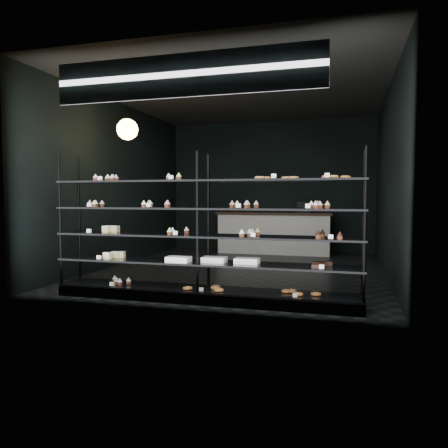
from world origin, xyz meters
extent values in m
cube|color=black|center=(0.00, 0.00, 0.01)|extent=(5.00, 6.00, 0.01)
cube|color=black|center=(0.00, 0.00, 3.20)|extent=(5.00, 6.00, 0.01)
cube|color=black|center=(0.00, 3.00, 1.60)|extent=(5.00, 0.01, 3.20)
cube|color=black|center=(0.00, -3.00, 1.60)|extent=(5.00, 0.01, 3.20)
cube|color=black|center=(-2.50, 0.00, 1.60)|extent=(0.01, 6.00, 3.20)
cube|color=black|center=(2.50, 0.00, 1.60)|extent=(0.01, 6.00, 3.20)
cube|color=black|center=(0.08, -2.45, 0.06)|extent=(4.00, 0.50, 0.12)
cylinder|color=black|center=(-1.89, -2.67, 0.99)|extent=(0.04, 0.04, 1.85)
cylinder|color=black|center=(-1.89, -2.23, 0.99)|extent=(0.04, 0.04, 1.85)
cylinder|color=black|center=(0.08, -2.67, 0.99)|extent=(0.04, 0.04, 1.85)
cylinder|color=black|center=(0.08, -2.23, 0.99)|extent=(0.04, 0.04, 1.85)
cylinder|color=black|center=(2.05, -2.67, 0.99)|extent=(0.04, 0.04, 1.85)
cylinder|color=black|center=(2.05, -2.23, 0.99)|extent=(0.04, 0.04, 1.85)
cube|color=black|center=(0.08, -2.45, 0.15)|extent=(4.00, 0.50, 0.03)
cube|color=black|center=(0.08, -2.45, 0.50)|extent=(4.00, 0.50, 0.02)
cube|color=black|center=(0.08, -2.45, 0.85)|extent=(4.00, 0.50, 0.02)
cube|color=black|center=(0.08, -2.45, 1.20)|extent=(4.00, 0.50, 0.02)
cube|color=black|center=(0.08, -2.45, 1.55)|extent=(4.00, 0.50, 0.02)
cube|color=white|center=(-1.32, -2.63, 1.59)|extent=(0.06, 0.04, 0.06)
cube|color=white|center=(-0.28, -2.63, 1.59)|extent=(0.06, 0.04, 0.06)
cube|color=white|center=(1.02, -2.63, 1.59)|extent=(0.06, 0.04, 0.06)
cube|color=white|center=(1.68, -2.63, 1.59)|extent=(0.06, 0.04, 0.06)
cube|color=white|center=(-1.46, -2.63, 1.24)|extent=(0.06, 0.04, 0.06)
cube|color=white|center=(-0.57, -2.63, 1.24)|extent=(0.05, 0.04, 0.06)
cube|color=white|center=(0.62, -2.63, 1.24)|extent=(0.05, 0.04, 0.06)
cube|color=white|center=(1.45, -2.63, 1.24)|extent=(0.06, 0.04, 0.06)
cube|color=white|center=(-1.42, -2.63, 0.89)|extent=(0.06, 0.04, 0.06)
cube|color=white|center=(-0.23, -2.63, 0.89)|extent=(0.06, 0.04, 0.06)
cube|color=white|center=(0.73, -2.63, 0.89)|extent=(0.05, 0.04, 0.06)
cube|color=white|center=(1.66, -2.63, 0.89)|extent=(0.06, 0.04, 0.06)
cube|color=white|center=(-1.33, -2.63, 0.54)|extent=(0.06, 0.04, 0.06)
cube|color=white|center=(1.54, -2.63, 0.54)|extent=(0.06, 0.04, 0.06)
cube|color=white|center=(-1.15, -2.63, 0.19)|extent=(0.06, 0.04, 0.06)
cube|color=white|center=(0.09, -2.63, 0.19)|extent=(0.05, 0.04, 0.06)
cube|color=white|center=(1.30, -2.63, 0.19)|extent=(0.06, 0.04, 0.06)
cube|color=#0D2142|center=(0.00, -2.92, 2.75)|extent=(3.20, 0.04, 0.45)
cube|color=white|center=(0.00, -2.94, 2.75)|extent=(3.30, 0.02, 0.50)
cylinder|color=black|center=(-1.64, -1.22, 2.90)|extent=(0.01, 0.01, 0.56)
sphere|color=#F1B454|center=(-1.64, -1.22, 2.45)|extent=(0.34, 0.34, 0.34)
cube|color=beige|center=(0.19, 2.50, 0.46)|extent=(2.60, 0.60, 0.92)
cube|color=black|center=(0.19, 2.50, 0.95)|extent=(2.71, 0.65, 0.06)
cube|color=black|center=(0.89, 2.50, 1.10)|extent=(0.30, 0.30, 0.25)
camera|label=1|loc=(1.86, -7.74, 1.35)|focal=35.00mm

